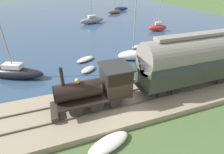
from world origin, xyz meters
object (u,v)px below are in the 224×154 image
Objects in this scene: sailboat_black at (14,72)px; rowboat_far_out at (169,51)px; sailboat_white at (133,55)px; rowboat_off_pier at (88,69)px; rowboat_near_shore at (137,47)px; sailboat_gray at (92,20)px; rowboat_mid_harbor at (85,59)px; sailboat_red at (158,27)px; sailboat_brown at (115,12)px; steam_locomotive at (100,85)px; passenger_coach at (198,58)px; beached_dinghy at (109,143)px; sailboat_navy at (121,8)px.

rowboat_far_out is at bearing -63.04° from sailboat_black.
rowboat_off_pier is (-1.09, 5.81, -0.48)m from sailboat_white.
sailboat_white is 4.26m from rowboat_near_shore.
sailboat_gray is 2.89× the size of rowboat_mid_harbor.
sailboat_white reaches higher than rowboat_far_out.
rowboat_far_out reaches higher than rowboat_near_shore.
sailboat_black is (-10.43, 23.11, -0.07)m from sailboat_red.
sailboat_brown is 3.12× the size of rowboat_off_pier.
rowboat_far_out is (7.96, -11.93, -1.91)m from steam_locomotive.
passenger_coach is 17.07m from sailboat_black.
rowboat_mid_harbor is (-8.75, 15.65, -0.50)m from sailboat_red.
sailboat_gray is 12.97m from sailboat_brown.
sailboat_gray is (10.33, 9.96, 0.02)m from sailboat_red.
sailboat_gray is 21.09m from rowboat_far_out.
sailboat_white is at bearing -31.79° from beached_dinghy.
passenger_coach is 4.49× the size of rowboat_far_out.
passenger_coach reaches higher than rowboat_mid_harbor.
sailboat_red is at bearing -93.97° from rowboat_off_pier.
sailboat_navy is 19.15m from sailboat_gray.
rowboat_far_out is at bearing -157.92° from rowboat_near_shore.
sailboat_navy is 2.82× the size of beached_dinghy.
passenger_coach is 8.28m from sailboat_white.
sailboat_white reaches higher than steam_locomotive.
sailboat_gray is (28.33, -6.49, -1.47)m from steam_locomotive.
steam_locomotive is 0.78× the size of sailboat_gray.
rowboat_off_pier is at bearing 169.99° from sailboat_navy.
rowboat_near_shore is at bearing 70.50° from rowboat_far_out.
sailboat_navy is 40.66m from rowboat_off_pier.
rowboat_mid_harbor is at bearing -5.85° from beached_dinghy.
sailboat_red is 14.35m from sailboat_gray.
rowboat_far_out is 0.79× the size of beached_dinghy.
sailboat_red is 10.34m from rowboat_near_shore.
sailboat_white reaches higher than sailboat_brown.
sailboat_white is at bearing -39.72° from steam_locomotive.
sailboat_navy is 1.46× the size of sailboat_red.
beached_dinghy is at bearing 151.41° from sailboat_gray.
passenger_coach is 12.34m from rowboat_mid_harbor.
sailboat_gray reaches higher than steam_locomotive.
rowboat_far_out is (-20.37, -5.44, -0.44)m from sailboat_gray.
steam_locomotive is 10.20m from sailboat_black.
passenger_coach is at bearing -178.22° from rowboat_far_out.
passenger_coach is 9.11m from rowboat_far_out.
sailboat_gray reaches higher than sailboat_brown.
sailboat_red is at bearing -38.38° from beached_dinghy.
sailboat_red is 19.61m from rowboat_off_pier.
sailboat_brown is (37.88, -6.81, -2.48)m from passenger_coach.
sailboat_red is 14.48m from sailboat_white.
sailboat_red reaches higher than rowboat_near_shore.
rowboat_off_pier is (6.56, 7.92, -2.86)m from passenger_coach.
rowboat_off_pier is (-1.01, -7.19, -0.45)m from sailboat_black.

